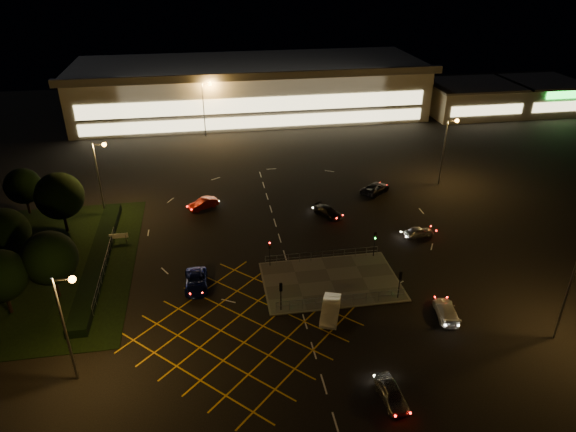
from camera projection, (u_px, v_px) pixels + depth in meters
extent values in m
plane|color=black|center=(309.00, 273.00, 56.16)|extent=(180.00, 180.00, 0.00)
cube|color=#4C4944|center=(331.00, 281.00, 54.68)|extent=(14.00, 9.00, 0.12)
cube|color=black|center=(53.00, 266.00, 57.30)|extent=(18.00, 30.00, 0.08)
cube|color=black|center=(98.00, 259.00, 57.81)|extent=(2.00, 26.00, 1.00)
cube|color=beige|center=(250.00, 89.00, 107.92)|extent=(70.00, 25.00, 10.00)
cube|color=slate|center=(249.00, 64.00, 105.50)|extent=(72.00, 26.50, 0.60)
cube|color=#FFEAA5|center=(257.00, 105.00, 96.97)|extent=(66.00, 0.20, 3.00)
cube|color=#FFEAA5|center=(257.00, 122.00, 98.46)|extent=(66.00, 0.20, 2.20)
cube|color=beige|center=(471.00, 99.00, 108.58)|extent=(18.00, 14.00, 6.00)
cube|color=slate|center=(473.00, 84.00, 107.11)|extent=(18.80, 14.80, 0.40)
cube|color=#FFEAA5|center=(487.00, 110.00, 102.61)|extent=(15.30, 0.20, 2.00)
cube|color=beige|center=(540.00, 96.00, 110.91)|extent=(14.00, 14.00, 6.00)
cube|color=slate|center=(543.00, 81.00, 109.44)|extent=(14.80, 14.80, 0.40)
cube|color=#FFEAA5|center=(560.00, 107.00, 104.94)|extent=(11.90, 0.20, 2.00)
cube|color=#19E533|center=(563.00, 95.00, 103.74)|extent=(7.00, 0.30, 1.40)
cylinder|color=slate|center=(65.00, 331.00, 40.15)|extent=(0.20, 0.20, 10.00)
cylinder|color=slate|center=(62.00, 280.00, 38.01)|extent=(1.40, 0.12, 0.12)
sphere|color=orange|center=(72.00, 279.00, 38.14)|extent=(0.56, 0.56, 0.56)
cylinder|color=slate|center=(567.00, 293.00, 44.53)|extent=(0.20, 0.20, 10.00)
cylinder|color=slate|center=(99.00, 180.00, 66.03)|extent=(0.20, 0.20, 10.00)
cylinder|color=slate|center=(98.00, 145.00, 63.90)|extent=(1.40, 0.12, 0.12)
sphere|color=orange|center=(104.00, 145.00, 64.02)|extent=(0.56, 0.56, 0.56)
cylinder|color=slate|center=(443.00, 153.00, 74.77)|extent=(0.20, 0.20, 10.00)
cylinder|color=slate|center=(452.00, 121.00, 72.64)|extent=(1.40, 0.12, 0.12)
sphere|color=orange|center=(457.00, 121.00, 72.76)|extent=(0.56, 0.56, 0.56)
cylinder|color=slate|center=(204.00, 110.00, 94.25)|extent=(0.20, 0.20, 10.00)
cylinder|color=slate|center=(206.00, 84.00, 92.11)|extent=(1.40, 0.12, 0.12)
sphere|color=orange|center=(210.00, 84.00, 92.24)|extent=(0.56, 0.56, 0.56)
cylinder|color=slate|center=(407.00, 98.00, 101.82)|extent=(0.20, 0.20, 10.00)
cylinder|color=slate|center=(413.00, 73.00, 99.69)|extent=(1.40, 0.12, 0.12)
sphere|color=orange|center=(416.00, 73.00, 99.81)|extent=(0.56, 0.56, 0.56)
cylinder|color=black|center=(281.00, 297.00, 49.59)|extent=(0.10, 0.10, 3.00)
cube|color=black|center=(281.00, 287.00, 49.03)|extent=(0.28, 0.18, 0.90)
sphere|color=#19FF33|center=(281.00, 286.00, 49.14)|extent=(0.16, 0.16, 0.16)
cylinder|color=black|center=(399.00, 285.00, 51.33)|extent=(0.10, 0.10, 3.00)
cube|color=black|center=(400.00, 275.00, 50.77)|extent=(0.28, 0.18, 0.90)
sphere|color=#19FF33|center=(400.00, 275.00, 50.89)|extent=(0.16, 0.16, 0.16)
cylinder|color=black|center=(270.00, 254.00, 56.57)|extent=(0.10, 0.10, 3.00)
cube|color=black|center=(270.00, 245.00, 56.01)|extent=(0.28, 0.18, 0.90)
sphere|color=#FF0C0C|center=(270.00, 245.00, 55.89)|extent=(0.16, 0.16, 0.16)
cylinder|color=black|center=(374.00, 245.00, 58.31)|extent=(0.10, 0.10, 3.00)
cube|color=black|center=(375.00, 236.00, 57.75)|extent=(0.28, 0.18, 0.90)
sphere|color=#19FF33|center=(375.00, 236.00, 57.64)|extent=(0.16, 0.16, 0.16)
cylinder|color=black|center=(9.00, 302.00, 49.46)|extent=(0.36, 0.36, 2.52)
sphere|color=black|center=(0.00, 276.00, 48.02)|extent=(5.04, 5.04, 5.04)
cylinder|color=black|center=(12.00, 259.00, 56.10)|extent=(0.36, 0.36, 2.70)
sphere|color=black|center=(4.00, 233.00, 54.56)|extent=(5.40, 5.40, 5.40)
cylinder|color=black|center=(65.00, 221.00, 63.62)|extent=(0.36, 0.36, 2.88)
sphere|color=black|center=(60.00, 196.00, 61.98)|extent=(5.76, 5.76, 5.76)
cylinder|color=black|center=(28.00, 206.00, 68.11)|extent=(0.36, 0.36, 2.34)
sphere|color=black|center=(23.00, 186.00, 66.78)|extent=(4.68, 4.68, 4.68)
cylinder|color=black|center=(57.00, 286.00, 51.74)|extent=(0.36, 0.36, 2.70)
sphere|color=black|center=(50.00, 258.00, 50.20)|extent=(5.40, 5.40, 5.40)
imported|color=#9B9DA1|center=(392.00, 393.00, 40.12)|extent=(1.94, 4.25, 1.41)
imported|color=silver|center=(331.00, 309.00, 49.30)|extent=(3.13, 4.95, 1.54)
imported|color=#0E1655|center=(196.00, 281.00, 53.52)|extent=(2.36, 5.06, 1.40)
imported|color=black|center=(328.00, 212.00, 67.73)|extent=(3.88, 4.54, 1.25)
imported|color=#ACAFB3|center=(419.00, 232.00, 62.99)|extent=(3.86, 2.04, 1.25)
imported|color=maroon|center=(203.00, 204.00, 69.68)|extent=(4.42, 3.30, 1.39)
imported|color=black|center=(375.00, 188.00, 74.07)|extent=(5.38, 4.94, 1.40)
imported|color=silver|center=(446.00, 311.00, 49.28)|extent=(2.63, 4.77, 1.31)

